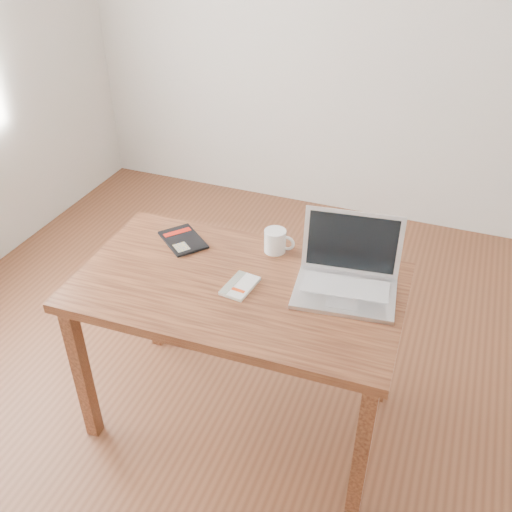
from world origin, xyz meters
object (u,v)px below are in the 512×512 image
(black_guidebook, at_px, (183,240))
(laptop, at_px, (347,275))
(coffee_mug, at_px, (276,241))
(desk, at_px, (239,301))
(white_guidebook, at_px, (240,286))

(black_guidebook, xyz_separation_m, laptop, (0.73, -0.06, 0.05))
(laptop, xyz_separation_m, coffee_mug, (-0.33, 0.14, -0.01))
(desk, bearing_deg, white_guidebook, -55.73)
(desk, xyz_separation_m, white_guidebook, (0.02, -0.02, 0.10))
(laptop, bearing_deg, coffee_mug, 150.87)
(white_guidebook, xyz_separation_m, laptop, (0.38, 0.15, 0.05))
(black_guidebook, bearing_deg, white_guidebook, -82.16)
(laptop, bearing_deg, desk, -169.08)
(laptop, bearing_deg, black_guidebook, 167.97)
(black_guidebook, distance_m, coffee_mug, 0.40)
(black_guidebook, relative_size, coffee_mug, 1.98)
(white_guidebook, bearing_deg, laptop, 28.59)
(black_guidebook, relative_size, laptop, 0.63)
(desk, height_order, coffee_mug, coffee_mug)
(black_guidebook, bearing_deg, desk, -80.57)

